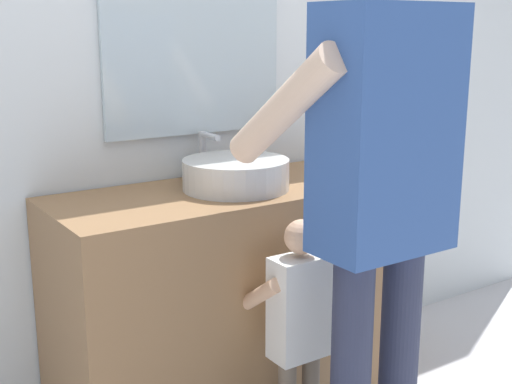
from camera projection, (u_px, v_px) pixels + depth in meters
back_wall at (188, 56)px, 2.62m from camera, size 4.40×0.10×2.70m
vanity_cabinet at (234, 302)px, 2.58m from camera, size 1.34×0.54×0.89m
sink_basin at (236, 174)px, 2.44m from camera, size 0.38×0.38×0.11m
faucet at (204, 157)px, 2.62m from camera, size 0.18×0.14×0.18m
toothbrush_cup at (325, 162)px, 2.68m from camera, size 0.07×0.07×0.21m
child_toddler at (299, 321)px, 2.24m from camera, size 0.27×0.27×0.87m
adult_parent at (380, 168)px, 1.98m from camera, size 0.55×0.57×1.76m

